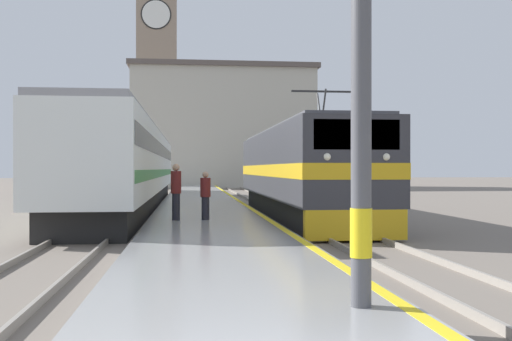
# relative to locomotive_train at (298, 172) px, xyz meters

# --- Properties ---
(ground_plane) EXTENTS (200.00, 200.00, 0.00)m
(ground_plane) POSITION_rel_locomotive_train_xyz_m (-3.67, 9.36, -1.85)
(ground_plane) COLOR #70665B
(platform) EXTENTS (4.11, 140.00, 0.30)m
(platform) POSITION_rel_locomotive_train_xyz_m (-3.67, 4.36, -1.70)
(platform) COLOR #999999
(platform) RESTS_ON ground
(rail_track_near) EXTENTS (2.84, 140.00, 0.16)m
(rail_track_near) POSITION_rel_locomotive_train_xyz_m (0.00, 4.36, -1.82)
(rail_track_near) COLOR #70665B
(rail_track_near) RESTS_ON ground
(rail_track_far) EXTENTS (2.84, 140.00, 0.16)m
(rail_track_far) POSITION_rel_locomotive_train_xyz_m (-7.22, 4.36, -1.82)
(rail_track_far) COLOR #70665B
(rail_track_far) RESTS_ON ground
(locomotive_train) EXTENTS (2.92, 16.98, 4.58)m
(locomotive_train) POSITION_rel_locomotive_train_xyz_m (0.00, 0.00, 0.00)
(locomotive_train) COLOR black
(locomotive_train) RESTS_ON ground
(passenger_train) EXTENTS (2.92, 32.18, 3.98)m
(passenger_train) POSITION_rel_locomotive_train_xyz_m (-7.22, 7.63, 0.30)
(passenger_train) COLOR black
(passenger_train) RESTS_ON ground
(person_on_platform) EXTENTS (0.34, 0.34, 1.59)m
(person_on_platform) POSITION_rel_locomotive_train_xyz_m (-3.84, -3.95, -0.72)
(person_on_platform) COLOR #23232D
(person_on_platform) RESTS_ON platform
(second_waiting_passenger) EXTENTS (0.34, 0.34, 1.84)m
(second_waiting_passenger) POSITION_rel_locomotive_train_xyz_m (-4.80, -4.00, -0.57)
(second_waiting_passenger) COLOR #23232D
(second_waiting_passenger) RESTS_ON platform
(clock_tower) EXTENTS (5.90, 5.90, 27.96)m
(clock_tower) POSITION_rel_locomotive_train_xyz_m (-8.23, 50.85, 13.08)
(clock_tower) COLOR gray
(clock_tower) RESTS_ON ground
(station_building) EXTENTS (19.20, 9.13, 12.68)m
(station_building) POSITION_rel_locomotive_train_xyz_m (-0.79, 39.67, 4.52)
(station_building) COLOR #B7B2A3
(station_building) RESTS_ON ground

